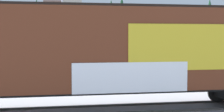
{
  "coord_description": "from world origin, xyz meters",
  "views": [
    {
      "loc": [
        -1.01,
        -12.45,
        2.97
      ],
      "look_at": [
        0.78,
        1.33,
        2.14
      ],
      "focal_mm": 49.86,
      "sensor_mm": 36.0,
      "label": 1
    }
  ],
  "objects_px": {
    "flagpole": "(63,2)",
    "parked_car_red": "(214,70)",
    "freight_car": "(110,50)",
    "parked_car_green": "(35,72)",
    "parked_car_silver": "(126,71)"
  },
  "relations": [
    {
      "from": "flagpole",
      "to": "parked_car_red",
      "type": "distance_m",
      "value": 11.75
    },
    {
      "from": "freight_car",
      "to": "parked_car_green",
      "type": "distance_m",
      "value": 8.33
    },
    {
      "from": "flagpole",
      "to": "parked_car_silver",
      "type": "distance_m",
      "value": 7.42
    },
    {
      "from": "parked_car_green",
      "to": "freight_car",
      "type": "bearing_deg",
      "value": -62.28
    },
    {
      "from": "flagpole",
      "to": "parked_car_green",
      "type": "distance_m",
      "value": 6.3
    },
    {
      "from": "parked_car_red",
      "to": "parked_car_green",
      "type": "bearing_deg",
      "value": 179.33
    },
    {
      "from": "parked_car_red",
      "to": "parked_car_silver",
      "type": "bearing_deg",
      "value": -179.4
    },
    {
      "from": "parked_car_silver",
      "to": "parked_car_red",
      "type": "bearing_deg",
      "value": 0.6
    },
    {
      "from": "parked_car_silver",
      "to": "parked_car_red",
      "type": "xyz_separation_m",
      "value": [
        5.94,
        0.06,
        -0.01
      ]
    },
    {
      "from": "parked_car_silver",
      "to": "parked_car_green",
      "type": "bearing_deg",
      "value": 178.01
    },
    {
      "from": "freight_car",
      "to": "parked_car_red",
      "type": "height_order",
      "value": "freight_car"
    },
    {
      "from": "parked_car_silver",
      "to": "flagpole",
      "type": "bearing_deg",
      "value": 135.57
    },
    {
      "from": "parked_car_red",
      "to": "flagpole",
      "type": "bearing_deg",
      "value": 158.59
    },
    {
      "from": "freight_car",
      "to": "parked_car_silver",
      "type": "distance_m",
      "value": 7.48
    },
    {
      "from": "parked_car_silver",
      "to": "freight_car",
      "type": "bearing_deg",
      "value": -105.32
    }
  ]
}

